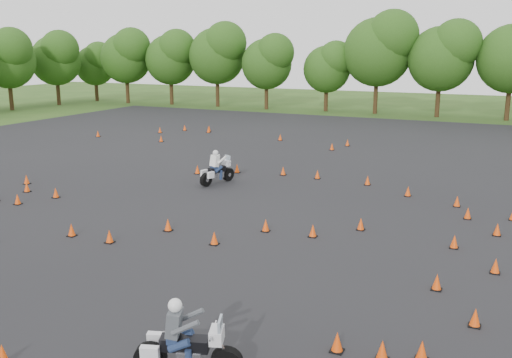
# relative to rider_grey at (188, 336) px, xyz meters

# --- Properties ---
(ground) EXTENTS (140.00, 140.00, 0.00)m
(ground) POSITION_rel_rider_grey_xyz_m (-4.20, 8.49, -0.90)
(ground) COLOR #2D5119
(ground) RESTS_ON ground
(asphalt_pad) EXTENTS (62.00, 62.00, 0.00)m
(asphalt_pad) POSITION_rel_rider_grey_xyz_m (-4.20, 14.49, -0.90)
(asphalt_pad) COLOR black
(asphalt_pad) RESTS_ON ground
(treeline) EXTENTS (87.05, 32.56, 10.80)m
(treeline) POSITION_rel_rider_grey_xyz_m (-2.77, 43.96, 3.75)
(treeline) COLOR #274C15
(treeline) RESTS_ON ground
(traffic_cones) EXTENTS (36.36, 32.75, 0.45)m
(traffic_cones) POSITION_rel_rider_grey_xyz_m (-3.77, 13.80, -0.67)
(traffic_cones) COLOR #F3490A
(traffic_cones) RESTS_ON asphalt_pad
(rider_grey) EXTENTS (2.43, 1.40, 1.79)m
(rider_grey) POSITION_rel_rider_grey_xyz_m (0.00, 0.00, 0.00)
(rider_grey) COLOR #484C51
(rider_grey) RESTS_ON ground
(rider_white) EXTENTS (1.30, 2.37, 1.75)m
(rider_white) POSITION_rel_rider_grey_xyz_m (-7.71, 15.40, -0.02)
(rider_white) COLOR white
(rider_white) RESTS_ON ground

